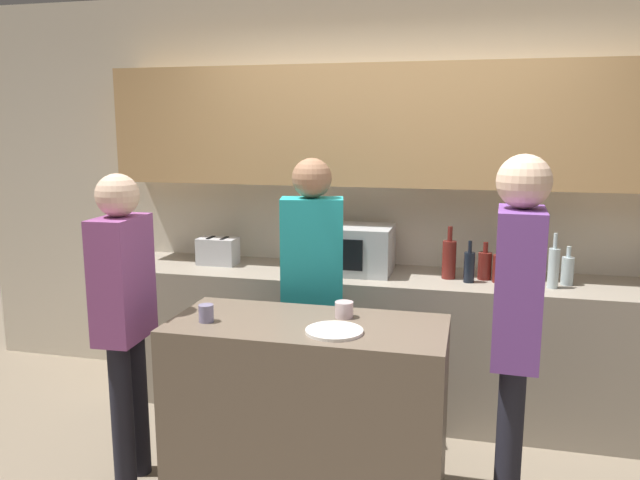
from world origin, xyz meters
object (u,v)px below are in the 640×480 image
at_px(bottle_5, 530,264).
at_px(bottle_7, 567,270).
at_px(toaster, 218,251).
at_px(person_left, 312,279).
at_px(cup_0, 206,313).
at_px(bottle_3, 500,268).
at_px(cup_1, 344,310).
at_px(bottle_1, 469,266).
at_px(person_right, 124,305).
at_px(plate_on_island, 334,331).
at_px(bottle_4, 517,265).
at_px(bottle_0, 449,259).
at_px(bottle_2, 485,265).
at_px(bottle_6, 554,267).
at_px(person_center, 516,317).
at_px(microwave, 351,249).

distance_m(bottle_5, bottle_7, 0.22).
xyz_separation_m(toaster, person_left, (0.81, -0.58, -0.00)).
distance_m(toaster, cup_0, 1.32).
xyz_separation_m(bottle_7, cup_0, (-1.76, -1.21, -0.03)).
relative_size(bottle_3, cup_1, 2.58).
relative_size(toaster, cup_1, 2.92).
relative_size(bottle_1, person_right, 0.16).
distance_m(bottle_1, plate_on_island, 1.28).
height_order(toaster, bottle_4, bottle_4).
bearing_deg(cup_0, bottle_0, 48.37).
bearing_deg(bottle_2, toaster, 179.92).
height_order(bottle_3, bottle_5, bottle_5).
bearing_deg(bottle_4, plate_on_island, -123.32).
height_order(bottle_3, person_left, person_left).
relative_size(bottle_6, person_center, 0.19).
bearing_deg(cup_1, bottle_5, 48.11).
bearing_deg(person_right, bottle_2, 121.09).
height_order(bottle_2, bottle_3, bottle_2).
bearing_deg(person_right, microwave, 139.18).
relative_size(bottle_7, cup_0, 2.79).
xyz_separation_m(bottle_0, bottle_6, (0.60, -0.09, -0.00)).
xyz_separation_m(bottle_2, bottle_7, (0.47, -0.02, -0.00)).
bearing_deg(cup_1, person_center, -11.80).
bearing_deg(bottle_6, bottle_7, 46.81).
distance_m(microwave, bottle_4, 1.02).
relative_size(cup_0, person_right, 0.05).
distance_m(bottle_7, person_left, 1.52).
bearing_deg(bottle_5, person_left, -153.36).
bearing_deg(bottle_6, bottle_0, 171.29).
height_order(bottle_4, person_left, person_left).
xyz_separation_m(plate_on_island, cup_0, (-0.62, 0.01, 0.03)).
bearing_deg(person_right, bottle_7, 114.60).
relative_size(bottle_3, bottle_5, 0.83).
xyz_separation_m(bottle_4, bottle_7, (0.28, -0.08, 0.00)).
bearing_deg(bottle_1, bottle_0, 150.22).
bearing_deg(person_right, person_center, 87.25).
distance_m(microwave, plate_on_island, 1.26).
bearing_deg(person_right, bottle_6, 113.55).
bearing_deg(bottle_5, bottle_6, -50.22).
height_order(bottle_4, cup_0, bottle_4).
bearing_deg(bottle_7, bottle_4, 164.54).
distance_m(bottle_0, cup_0, 1.61).
relative_size(microwave, bottle_3, 2.26).
height_order(bottle_5, person_right, person_right).
height_order(bottle_1, bottle_5, bottle_5).
height_order(person_left, person_center, person_center).
bearing_deg(bottle_6, bottle_3, 167.26).
distance_m(toaster, bottle_0, 1.54).
xyz_separation_m(bottle_3, person_center, (0.03, -1.12, 0.04)).
bearing_deg(bottle_4, bottle_2, -163.86).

